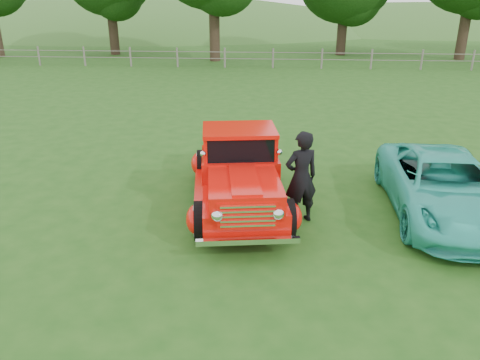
{
  "coord_description": "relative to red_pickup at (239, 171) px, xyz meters",
  "views": [
    {
      "loc": [
        0.23,
        -7.7,
        4.41
      ],
      "look_at": [
        -0.46,
        1.2,
        0.82
      ],
      "focal_mm": 35.0,
      "sensor_mm": 36.0,
      "label": 1
    }
  ],
  "objects": [
    {
      "name": "red_pickup",
      "position": [
        0.0,
        0.0,
        0.0
      ],
      "size": [
        2.74,
        5.18,
        1.78
      ],
      "rotation": [
        0.0,
        0.0,
        0.14
      ],
      "color": "black",
      "rests_on": "ground"
    },
    {
      "name": "teal_sedan",
      "position": [
        4.31,
        -0.18,
        -0.15
      ],
      "size": [
        2.27,
        4.72,
        1.3
      ],
      "primitive_type": "imported",
      "rotation": [
        0.0,
        0.0,
        -0.03
      ],
      "color": "#2EBAA5",
      "rests_on": "ground"
    },
    {
      "name": "fence_line",
      "position": [
        0.52,
        20.23,
        -0.19
      ],
      "size": [
        48.0,
        0.12,
        1.2
      ],
      "color": "#6D665C",
      "rests_on": "ground"
    },
    {
      "name": "man",
      "position": [
        1.3,
        -0.7,
        0.17
      ],
      "size": [
        0.83,
        0.7,
        1.92
      ],
      "primitive_type": "imported",
      "rotation": [
        0.0,
        0.0,
        3.55
      ],
      "color": "black",
      "rests_on": "ground"
    },
    {
      "name": "distant_hills",
      "position": [
        -3.57,
        57.69,
        -5.34
      ],
      "size": [
        116.0,
        60.0,
        18.0
      ],
      "color": "#356123",
      "rests_on": "ground"
    },
    {
      "name": "ground",
      "position": [
        0.52,
        -1.77,
        -0.8
      ],
      "size": [
        140.0,
        140.0,
        0.0
      ],
      "primitive_type": "plane",
      "color": "#1D4C14",
      "rests_on": "ground"
    }
  ]
}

